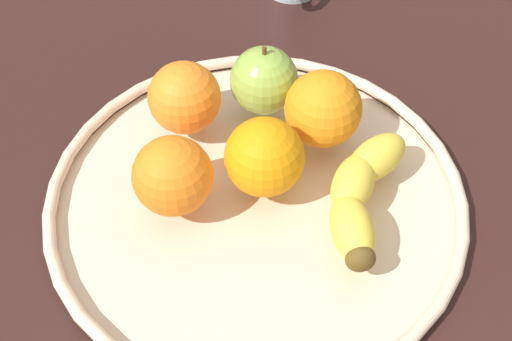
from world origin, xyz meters
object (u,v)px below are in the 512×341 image
Objects in this scene: fruit_bowl at (256,197)px; orange_center at (184,98)px; orange_back_left at (323,109)px; banana at (361,193)px; apple at (259,80)px; orange_back_right at (173,176)px; orange_front_left at (264,157)px.

fruit_bowl is 5.49× the size of orange_center.
fruit_bowl is 5.25× the size of orange_back_left.
apple is at bearing -124.79° from banana.
orange_back_right is (12.98, -6.68, 0.17)cm from apple.
orange_front_left is 1.01× the size of orange_back_right.
orange_front_left is at bearing 6.54° from apple.
apple is 1.06× the size of orange_back_right.
orange_back_left is (-7.46, 5.85, 4.61)cm from fruit_bowl.
apple reaches higher than banana.
orange_back_right is at bearing 1.89° from orange_center.
banana is at bearing 38.65° from apple.
orange_front_left is (-2.08, -8.72, 1.80)cm from banana.
orange_back_left is at bearing 141.92° from fruit_bowl.
fruit_bowl is at bearing -79.62° from banana.
banana is 15.93cm from apple.
banana is 19.34cm from orange_center.
orange_front_left is 1.02× the size of orange_center.
orange_back_left is at bearing 124.91° from orange_back_right.
orange_back_right is (2.69, -7.86, -0.05)cm from orange_front_left.
orange_back_right is at bearing -55.09° from orange_back_left.
orange_front_left reaches higher than banana.
apple is at bearing -173.46° from orange_front_left.
apple is 7.68cm from orange_center.
apple reaches higher than orange_back_right.
orange_front_left is 10.87cm from orange_center.
orange_back_right is (1.62, -7.18, 4.48)cm from fruit_bowl.
apple is at bearing -121.55° from orange_back_left.
orange_back_left is at bearing -140.69° from banana.
orange_back_right is 0.97× the size of orange_back_left.
apple is at bearing 114.19° from orange_center.
banana is 9.39cm from orange_back_left.
banana is at bearing 76.56° from orange_front_left.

